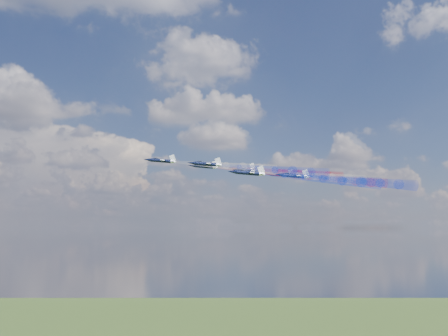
{
  "coord_description": "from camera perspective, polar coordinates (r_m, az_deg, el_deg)",
  "views": [
    {
      "loc": [
        -23.77,
        -158.8,
        140.97
      ],
      "look_at": [
        4.63,
        -8.85,
        159.65
      ],
      "focal_mm": 39.47,
      "sensor_mm": 36.0,
      "label": 1
    }
  ],
  "objects": [
    {
      "name": "trail_rear_left",
      "position": [
        149.22,
        15.78,
        -1.5
      ],
      "size": [
        31.65,
        9.44,
        6.35
      ],
      "primitive_type": null,
      "rotation": [
        0.08,
        -0.13,
        1.38
      ],
      "color": "#1B38EB"
    },
    {
      "name": "jet_inner_left",
      "position": [
        144.14,
        -2.1,
        0.46
      ],
      "size": [
        11.85,
        10.29,
        4.6
      ],
      "primitive_type": null,
      "rotation": [
        0.08,
        -0.13,
        1.38
      ],
      "color": "black"
    },
    {
      "name": "trail_inner_right",
      "position": [
        164.97,
        4.72,
        -0.38
      ],
      "size": [
        31.65,
        9.44,
        6.35
      ],
      "primitive_type": null,
      "rotation": [
        0.08,
        -0.13,
        1.38
      ],
      "color": "red"
    },
    {
      "name": "jet_lead",
      "position": [
        154.21,
        -7.29,
        0.84
      ],
      "size": [
        11.85,
        10.29,
        4.6
      ],
      "primitive_type": null,
      "rotation": [
        0.08,
        -0.13,
        1.38
      ],
      "color": "black"
    },
    {
      "name": "trail_outer_left",
      "position": [
        135.66,
        11.37,
        -1.25
      ],
      "size": [
        31.65,
        9.44,
        6.35
      ],
      "primitive_type": null,
      "rotation": [
        0.08,
        -0.13,
        1.38
      ],
      "color": "#1B38EB"
    },
    {
      "name": "jet_rear_left",
      "position": [
        145.05,
        8.06,
        -0.91
      ],
      "size": [
        11.85,
        10.29,
        4.6
      ],
      "primitive_type": null,
      "rotation": [
        0.08,
        -0.13,
        1.38
      ],
      "color": "black"
    },
    {
      "name": "jet_outer_left",
      "position": [
        133.17,
        2.81,
        -0.58
      ],
      "size": [
        11.85,
        10.29,
        4.6
      ],
      "primitive_type": null,
      "rotation": [
        0.08,
        -0.13,
        1.38
      ],
      "color": "black"
    },
    {
      "name": "trail_lead",
      "position": [
        152.91,
        0.24,
        0.24
      ],
      "size": [
        31.65,
        9.44,
        6.35
      ],
      "primitive_type": null,
      "rotation": [
        0.08,
        -0.13,
        1.38
      ],
      "color": "white"
    },
    {
      "name": "jet_inner_right",
      "position": [
        164.58,
        -2.31,
        0.18
      ],
      "size": [
        11.85,
        10.29,
        4.6
      ],
      "primitive_type": null,
      "rotation": [
        0.08,
        -0.13,
        1.38
      ],
      "color": "black"
    },
    {
      "name": "trail_rear_right",
      "position": [
        170.61,
        13.3,
        -1.32
      ],
      "size": [
        31.65,
        9.44,
        6.35
      ],
      "primitive_type": null,
      "rotation": [
        0.08,
        -0.13,
        1.38
      ],
      "color": "red"
    },
    {
      "name": "jet_rear_right",
      "position": [
        167.14,
        6.54,
        -0.79
      ],
      "size": [
        11.85,
        10.29,
        4.6
      ],
      "primitive_type": null,
      "rotation": [
        0.08,
        -0.13,
        1.38
      ],
      "color": "black"
    },
    {
      "name": "jet_center_third",
      "position": [
        152.76,
        2.98,
        -0.36
      ],
      "size": [
        11.85,
        10.29,
        4.6
      ],
      "primitive_type": null,
      "rotation": [
        0.08,
        -0.13,
        1.38
      ],
      "color": "black"
    },
    {
      "name": "trail_inner_left",
      "position": [
        144.77,
        5.92,
        -0.18
      ],
      "size": [
        31.65,
        9.44,
        6.35
      ],
      "primitive_type": null,
      "rotation": [
        0.08,
        -0.13,
        1.38
      ],
      "color": "#1B38EB"
    },
    {
      "name": "jet_outer_right",
      "position": [
        176.22,
        2.14,
        -0.03
      ],
      "size": [
        11.85,
        10.29,
        4.6
      ],
      "primitive_type": null,
      "rotation": [
        0.08,
        -0.13,
        1.38
      ],
      "color": "black"
    },
    {
      "name": "trail_center_third",
      "position": [
        155.1,
        10.46,
        -0.95
      ],
      "size": [
        31.65,
        9.44,
        6.35
      ],
      "primitive_type": null,
      "rotation": [
        0.08,
        -0.13,
        1.38
      ],
      "color": "white"
    },
    {
      "name": "trail_outer_right",
      "position": [
        178.09,
        8.66,
        -0.55
      ],
      "size": [
        31.65,
        9.44,
        6.35
      ],
      "primitive_type": null,
      "rotation": [
        0.08,
        -0.13,
        1.38
      ],
      "color": "red"
    }
  ]
}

